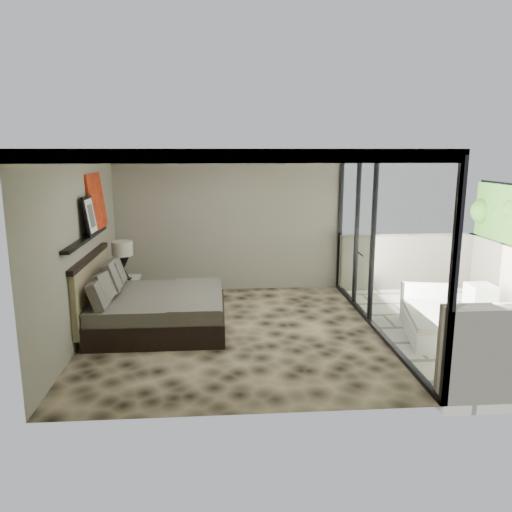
{
  "coord_description": "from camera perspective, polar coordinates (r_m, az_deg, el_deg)",
  "views": [
    {
      "loc": [
        -0.22,
        -7.39,
        2.78
      ],
      "look_at": [
        0.38,
        0.4,
        1.13
      ],
      "focal_mm": 35.0,
      "sensor_mm": 36.0,
      "label": 1
    }
  ],
  "objects": [
    {
      "name": "bed",
      "position": [
        8.1,
        -11.7,
        -5.83
      ],
      "size": [
        2.09,
        2.03,
        1.16
      ],
      "color": "black",
      "rests_on": "floor"
    },
    {
      "name": "picture_ledge",
      "position": [
        7.84,
        -18.81,
        1.91
      ],
      "size": [
        0.12,
        2.2,
        0.05
      ],
      "primitive_type": "cube",
      "color": "black",
      "rests_on": "left_wall"
    },
    {
      "name": "terrace_slab",
      "position": [
        8.86,
        22.74,
        -7.73
      ],
      "size": [
        3.0,
        5.0,
        0.12
      ],
      "primitive_type": "cube",
      "color": "beige",
      "rests_on": "ground"
    },
    {
      "name": "floor",
      "position": [
        7.9,
        -2.54,
        -8.69
      ],
      "size": [
        5.0,
        5.0,
        0.0
      ],
      "primitive_type": "plane",
      "color": "black",
      "rests_on": "ground"
    },
    {
      "name": "abstract_canvas",
      "position": [
        8.58,
        -17.79,
        5.99
      ],
      "size": [
        0.13,
        0.9,
        0.9
      ],
      "primitive_type": "cube",
      "rotation": [
        0.0,
        -0.1,
        0.0
      ],
      "color": "#BA4710",
      "rests_on": "picture_ledge"
    },
    {
      "name": "ottoman",
      "position": [
        9.82,
        24.26,
        -4.24
      ],
      "size": [
        0.45,
        0.45,
        0.44
      ],
      "primitive_type": "cube",
      "rotation": [
        0.0,
        0.0,
        0.01
      ],
      "color": "white",
      "rests_on": "terrace_slab"
    },
    {
      "name": "back_wall",
      "position": [
        9.97,
        -3.1,
        3.97
      ],
      "size": [
        4.5,
        0.02,
        2.8
      ],
      "primitive_type": "cube",
      "color": "gray",
      "rests_on": "floor"
    },
    {
      "name": "ceiling",
      "position": [
        7.39,
        -2.75,
        12.0
      ],
      "size": [
        4.5,
        5.0,
        0.02
      ],
      "primitive_type": "cube",
      "color": "silver",
      "rests_on": "back_wall"
    },
    {
      "name": "left_wall",
      "position": [
        7.78,
        -19.37,
        1.04
      ],
      "size": [
        0.02,
        5.0,
        2.8
      ],
      "primitive_type": "cube",
      "color": "gray",
      "rests_on": "floor"
    },
    {
      "name": "lounger",
      "position": [
        8.2,
        19.63,
        -7.14
      ],
      "size": [
        1.12,
        1.74,
        0.63
      ],
      "rotation": [
        0.0,
        0.0,
        -0.21
      ],
      "color": "white",
      "rests_on": "terrace_slab"
    },
    {
      "name": "table_lamp",
      "position": [
        9.22,
        -15.0,
        0.12
      ],
      "size": [
        0.38,
        0.38,
        0.69
      ],
      "color": "black",
      "rests_on": "nightstand"
    },
    {
      "name": "nightstand",
      "position": [
        9.42,
        -14.81,
        -3.87
      ],
      "size": [
        0.71,
        0.71,
        0.55
      ],
      "primitive_type": "cube",
      "rotation": [
        0.0,
        0.0,
        0.35
      ],
      "color": "black",
      "rests_on": "floor"
    },
    {
      "name": "framed_print",
      "position": [
        7.91,
        -18.46,
        4.39
      ],
      "size": [
        0.11,
        0.5,
        0.6
      ],
      "primitive_type": "cube",
      "rotation": [
        0.0,
        -0.14,
        0.0
      ],
      "color": "black",
      "rests_on": "picture_ledge"
    },
    {
      "name": "glass_wall",
      "position": [
        7.91,
        13.88,
        1.54
      ],
      "size": [
        0.08,
        5.0,
        2.8
      ],
      "primitive_type": "cube",
      "color": "white",
      "rests_on": "floor"
    }
  ]
}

